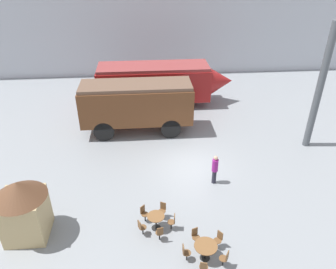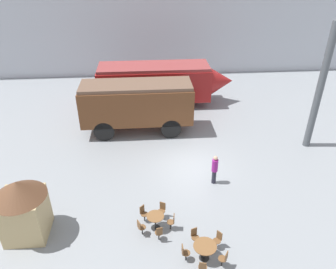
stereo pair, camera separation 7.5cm
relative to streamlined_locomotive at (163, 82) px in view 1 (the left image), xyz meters
The scene contains 19 objects.
ground_plane 9.14m from the streamlined_locomotive, 83.99° to the right, with size 80.00×80.00×0.00m, color gray.
backdrop_wall 7.59m from the streamlined_locomotive, 82.47° to the left, with size 44.00×0.15×9.00m.
streamlined_locomotive is the anchor object (origin of this frame).
passenger_coach_wooden 4.93m from the streamlined_locomotive, 115.57° to the right, with size 7.55×2.53×3.59m.
cafe_table_near 13.94m from the streamlined_locomotive, 95.42° to the right, with size 0.81×0.81×0.77m.
cafe_table_mid 15.75m from the streamlined_locomotive, 87.53° to the right, with size 0.99×0.99×0.75m.
cafe_chair_0 14.70m from the streamlined_locomotive, 94.64° to the right, with size 0.36×0.37×0.87m.
cafe_chair_1 14.02m from the streamlined_locomotive, 92.22° to the right, with size 0.37×0.36×0.87m.
cafe_chair_2 13.23m from the streamlined_locomotive, 94.19° to the right, with size 0.39×0.40×0.87m.
cafe_chair_3 13.47m from the streamlined_locomotive, 98.00° to the right, with size 0.40×0.40×0.87m.
cafe_chair_4 14.39m from the streamlined_locomotive, 98.04° to the right, with size 0.40×0.39×0.87m.
cafe_chair_5 14.94m from the streamlined_locomotive, 88.57° to the right, with size 0.38×0.39×0.87m.
cafe_chair_6 15.79m from the streamlined_locomotive, 90.69° to the right, with size 0.36×0.36×0.87m.
cafe_chair_7 16.59m from the streamlined_locomotive, 88.46° to the right, with size 0.37×0.39×0.87m.
cafe_chair_8 16.28m from the streamlined_locomotive, 85.06° to the right, with size 0.40×0.40×0.87m.
cafe_chair_9 15.27m from the streamlined_locomotive, 84.89° to the right, with size 0.41×0.40×0.87m.
visitor_person 10.92m from the streamlined_locomotive, 78.96° to the right, with size 0.34×0.34×1.78m.
ticket_kiosk 15.42m from the streamlined_locomotive, 117.56° to the right, with size 2.34×2.34×3.00m.
support_pillar 11.76m from the streamlined_locomotive, 38.91° to the right, with size 0.44×0.44×8.00m.
Camera 1 is at (-2.61, -16.02, 11.65)m, focal length 35.00 mm.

